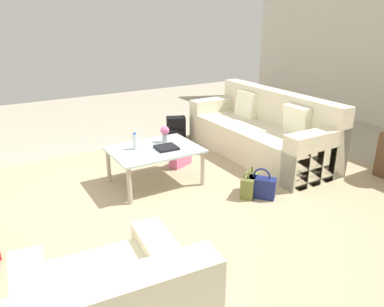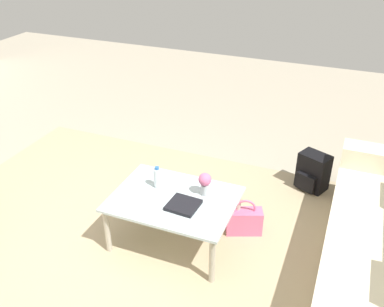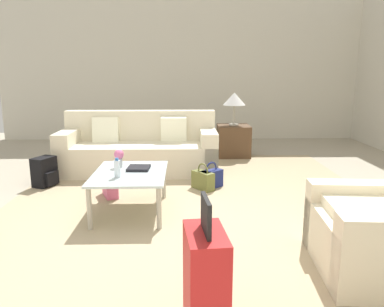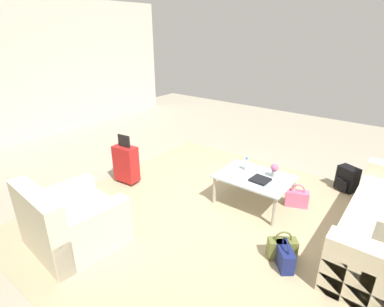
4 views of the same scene
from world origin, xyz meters
name	(u,v)px [view 2 (image 2 of 4)]	position (x,y,z in m)	size (l,w,h in m)	color
ground_plane	(107,265)	(0.00, 0.00, 0.00)	(12.00, 12.00, 0.00)	#A89E89
area_rug	(161,304)	(-0.60, 0.20, 0.00)	(5.20, 4.40, 0.01)	tan
coffee_table	(174,203)	(-0.40, -0.50, 0.40)	(1.04, 0.78, 0.46)	silver
water_bottle	(157,178)	(-0.20, -0.60, 0.55)	(0.06, 0.06, 0.20)	silver
coffee_table_book	(183,205)	(-0.52, -0.42, 0.47)	(0.24, 0.24, 0.03)	black
flower_vase	(205,182)	(-0.62, -0.65, 0.58)	(0.11, 0.11, 0.21)	#B2B7BC
handbag_pink	(244,221)	(-0.94, -0.83, 0.13)	(0.35, 0.25, 0.36)	pink
backpack_black	(313,172)	(-1.40, -1.79, 0.19)	(0.36, 0.33, 0.40)	black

